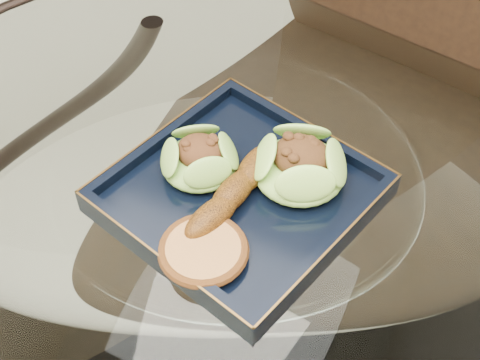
% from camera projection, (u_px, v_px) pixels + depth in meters
% --- Properties ---
extents(dining_table, '(1.13, 1.13, 0.77)m').
position_uv_depth(dining_table, '(236.00, 278.00, 0.92)').
color(dining_table, white).
rests_on(dining_table, ground).
extents(dining_chair, '(0.50, 0.50, 0.97)m').
position_uv_depth(dining_chair, '(343.00, 170.00, 1.13)').
color(dining_chair, black).
rests_on(dining_chair, ground).
extents(navy_plate, '(0.33, 0.33, 0.02)m').
position_uv_depth(navy_plate, '(240.00, 197.00, 0.79)').
color(navy_plate, black).
rests_on(navy_plate, dining_table).
extents(lettuce_wrap_left, '(0.11, 0.11, 0.03)m').
position_uv_depth(lettuce_wrap_left, '(200.00, 160.00, 0.80)').
color(lettuce_wrap_left, olive).
rests_on(lettuce_wrap_left, navy_plate).
extents(lettuce_wrap_right, '(0.11, 0.11, 0.04)m').
position_uv_depth(lettuce_wrap_right, '(300.00, 167.00, 0.79)').
color(lettuce_wrap_right, '#679D2D').
rests_on(lettuce_wrap_right, navy_plate).
extents(roasted_plantain, '(0.06, 0.16, 0.03)m').
position_uv_depth(roasted_plantain, '(233.00, 192.00, 0.77)').
color(roasted_plantain, '#69390B').
rests_on(roasted_plantain, navy_plate).
extents(crumb_patty, '(0.11, 0.11, 0.02)m').
position_uv_depth(crumb_patty, '(203.00, 252.00, 0.72)').
color(crumb_patty, '#BE773F').
rests_on(crumb_patty, navy_plate).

